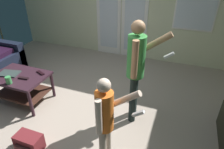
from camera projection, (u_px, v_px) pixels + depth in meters
The scene contains 10 objects.
ground_plane at pixel (75, 110), 3.29m from camera, with size 5.60×4.82×0.02m, color #A39385.
wall_back_with_doors at pixel (124, 4), 4.55m from camera, with size 5.60×0.09×2.57m.
coffee_table at pixel (21, 82), 3.33m from camera, with size 0.88×0.63×0.50m.
person_adult at pixel (137, 65), 2.69m from camera, with size 0.59×0.47×1.52m.
person_child at pixel (106, 119), 2.07m from camera, with size 0.49×0.32×1.20m.
backpack at pixel (29, 143), 2.56m from camera, with size 0.34×0.24×0.23m.
laptop_closed at pixel (9, 73), 3.29m from camera, with size 0.32×0.21×0.02m, color #313C3A.
cup_near_edge at pixel (8, 80), 3.02m from camera, with size 0.08×0.08×0.12m, color #3A8D4A.
tv_remote_black at pixel (41, 73), 3.31m from camera, with size 0.17×0.05×0.02m, color black.
dvd_remote_slim at pixel (23, 78), 3.16m from camera, with size 0.17×0.05×0.02m, color black.
Camera 1 is at (1.46, -2.16, 2.16)m, focal length 31.95 mm.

